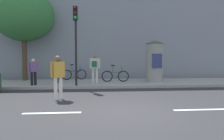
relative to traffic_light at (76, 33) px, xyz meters
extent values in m
plane|color=#2B2B2D|center=(2.07, -5.24, -3.07)|extent=(80.00, 80.00, 0.00)
cube|color=#9E9B93|center=(2.07, 1.76, -2.99)|extent=(36.00, 4.00, 0.15)
cube|color=silver|center=(-0.33, -5.24, -3.06)|extent=(1.80, 0.16, 0.01)
cube|color=silver|center=(4.47, -5.24, -3.06)|extent=(1.80, 0.16, 0.01)
cube|color=gray|center=(2.07, 6.76, 2.39)|extent=(36.00, 5.00, 10.91)
cylinder|color=black|center=(0.00, 0.11, -1.12)|extent=(0.12, 0.12, 3.59)
cube|color=black|center=(0.00, -0.07, 1.05)|extent=(0.24, 0.24, 0.75)
sphere|color=#390605|center=(0.00, -0.20, 1.28)|extent=(0.16, 0.16, 0.16)
sphere|color=#3C2906|center=(0.00, -0.20, 1.04)|extent=(0.16, 0.16, 0.16)
sphere|color=green|center=(0.00, -0.20, 0.80)|extent=(0.16, 0.16, 0.16)
cylinder|color=gray|center=(4.90, 1.56, -1.69)|extent=(1.06, 1.06, 2.47)
cone|color=#334C33|center=(4.90, 1.56, -0.35)|extent=(1.17, 1.17, 0.20)
cube|color=navy|center=(4.90, 1.02, -1.56)|extent=(0.64, 0.02, 0.90)
cylinder|color=#4C3826|center=(-3.76, 3.25, -1.57)|extent=(0.34, 0.34, 2.69)
ellipsoid|color=#337238|center=(-3.76, 3.25, 1.52)|extent=(4.12, 4.12, 3.50)
cylinder|color=silver|center=(-0.57, -3.18, -2.61)|extent=(0.14, 0.14, 0.91)
cylinder|color=silver|center=(-0.39, -3.05, -2.61)|extent=(0.14, 0.14, 0.91)
cube|color=#B78C33|center=(-0.48, -3.12, -1.84)|extent=(0.51, 0.46, 0.64)
cylinder|color=#B78C33|center=(-0.70, -3.28, -1.84)|extent=(0.09, 0.09, 0.61)
cylinder|color=#B78C33|center=(-0.26, -2.96, -1.84)|extent=(0.09, 0.09, 0.61)
sphere|color=brown|center=(-0.48, -3.12, -1.39)|extent=(0.25, 0.25, 0.25)
cylinder|color=black|center=(-1.14, 1.48, -2.52)|extent=(0.14, 0.14, 0.80)
cylinder|color=black|center=(-1.30, 1.35, -2.52)|extent=(0.14, 0.14, 0.80)
cube|color=#1E5938|center=(-1.22, 1.42, -1.83)|extent=(0.48, 0.45, 0.57)
cylinder|color=#1E5938|center=(-1.02, 1.57, -1.83)|extent=(0.09, 0.09, 0.54)
cylinder|color=#1E5938|center=(-1.42, 1.26, -1.83)|extent=(0.09, 0.09, 0.54)
sphere|color=tan|center=(-1.22, 1.42, -1.44)|extent=(0.22, 0.22, 0.22)
cube|color=#B78C33|center=(-1.11, 1.28, -1.86)|extent=(0.32, 0.30, 0.36)
cylinder|color=black|center=(-2.49, 0.37, -2.54)|extent=(0.14, 0.14, 0.76)
cylinder|color=black|center=(-2.34, 0.48, -2.54)|extent=(0.14, 0.14, 0.76)
cube|color=#724C84|center=(-2.42, 0.42, -1.89)|extent=(0.45, 0.42, 0.54)
cylinder|color=#724C84|center=(-2.61, 0.29, -1.89)|extent=(0.09, 0.09, 0.51)
cylinder|color=#724C84|center=(-2.22, 0.56, -1.89)|extent=(0.09, 0.09, 0.51)
sphere|color=beige|center=(-2.42, 0.42, -1.52)|extent=(0.21, 0.21, 0.21)
cylinder|color=silver|center=(0.94, 1.26, -2.47)|extent=(0.14, 0.14, 0.89)
cylinder|color=silver|center=(1.17, 1.21, -2.47)|extent=(0.14, 0.14, 0.89)
cube|color=silver|center=(1.05, 1.24, -1.71)|extent=(0.51, 0.33, 0.63)
cylinder|color=silver|center=(0.78, 1.30, -1.71)|extent=(0.09, 0.09, 0.60)
cylinder|color=silver|center=(1.33, 1.18, -1.71)|extent=(0.09, 0.09, 0.60)
sphere|color=#8C664C|center=(1.05, 1.24, -1.27)|extent=(0.24, 0.24, 0.24)
cube|color=#1E5938|center=(1.02, 1.06, -1.74)|extent=(0.31, 0.21, 0.36)
torus|color=black|center=(1.84, 1.78, -2.56)|extent=(0.72, 0.09, 0.72)
torus|color=black|center=(2.89, 1.74, -2.56)|extent=(0.72, 0.09, 0.72)
cylinder|color=#2D5938|center=(2.37, 1.76, -2.31)|extent=(0.95, 0.08, 0.04)
cylinder|color=#2D5938|center=(2.21, 1.77, -2.11)|extent=(0.04, 0.04, 0.45)
cylinder|color=#2D5938|center=(2.79, 1.75, -2.11)|extent=(0.04, 0.04, 0.50)
cube|color=black|center=(2.21, 1.77, -1.86)|extent=(0.24, 0.11, 0.06)
torus|color=black|center=(-0.90, 3.11, -2.56)|extent=(0.71, 0.25, 0.72)
torus|color=black|center=(0.11, 3.40, -2.56)|extent=(0.71, 0.25, 0.72)
cylinder|color=navy|center=(-0.40, 3.26, -2.31)|extent=(0.92, 0.30, 0.04)
cylinder|color=navy|center=(-0.55, 3.21, -2.11)|extent=(0.04, 0.04, 0.45)
cylinder|color=navy|center=(0.01, 3.37, -2.11)|extent=(0.04, 0.04, 0.50)
cube|color=black|center=(-0.55, 3.21, -1.86)|extent=(0.26, 0.16, 0.06)
camera|label=1|loc=(0.96, -11.91, -1.34)|focal=34.18mm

